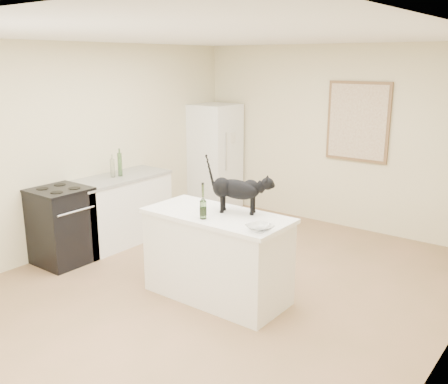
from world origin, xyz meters
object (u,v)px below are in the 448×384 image
(fridge, at_px, (214,157))
(wine_bottle, at_px, (203,203))
(glass_bowl, at_px, (260,228))
(black_cat, at_px, (237,192))
(stove, at_px, (62,227))

(fridge, distance_m, wine_bottle, 3.44)
(fridge, xyz_separation_m, glass_bowl, (2.68, -2.73, 0.08))
(black_cat, relative_size, wine_bottle, 1.97)
(fridge, xyz_separation_m, wine_bottle, (2.05, -2.76, 0.21))
(wine_bottle, bearing_deg, black_cat, 69.18)
(black_cat, bearing_deg, glass_bowl, -56.34)
(glass_bowl, bearing_deg, stove, -175.38)
(black_cat, xyz_separation_m, wine_bottle, (-0.14, -0.36, -0.06))
(black_cat, bearing_deg, fridge, 109.85)
(stove, distance_m, fridge, 2.98)
(stove, xyz_separation_m, wine_bottle, (2.05, 0.19, 0.61))
(stove, height_order, black_cat, black_cat)
(black_cat, height_order, glass_bowl, black_cat)
(wine_bottle, relative_size, glass_bowl, 1.34)
(stove, xyz_separation_m, glass_bowl, (2.68, 0.22, 0.48))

